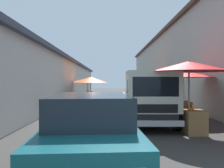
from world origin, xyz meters
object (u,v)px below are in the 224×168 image
Objects in this scene: fruit_stall_near_right at (183,80)px; delivery_truck at (149,99)px; fruit_stall_near_left at (88,83)px; parked_scooter at (66,109)px; fruit_stall_mid_lane at (140,81)px; hatchback_car at (90,131)px; fruit_stall_far_left at (190,74)px; vendor_by_crates at (173,94)px; plastic_stool at (43,142)px; fruit_stall_far_right at (91,82)px.

delivery_truck is (-2.05, 1.93, -0.74)m from fruit_stall_near_right.
parked_scooter is at bearing 179.25° from fruit_stall_near_left.
fruit_stall_mid_lane is 0.67× the size of hatchback_car.
fruit_stall_far_left is 13.61m from fruit_stall_mid_lane.
fruit_stall_far_left is 4.47m from hatchback_car.
fruit_stall_mid_lane is 4.67m from fruit_stall_near_left.
fruit_stall_mid_lane is at bearing 14.90° from vendor_by_crates.
fruit_stall_far_right is at bearing -0.42° from plastic_stool.
fruit_stall_far_left is 0.52× the size of delivery_truck.
fruit_stall_far_right reaches higher than vendor_by_crates.
parked_scooter is (-4.65, 6.26, -0.44)m from vendor_by_crates.
fruit_stall_far_left is 13.82m from fruit_stall_near_left.
fruit_stall_near_left reaches higher than plastic_stool.
delivery_truck is 4.68m from plastic_stool.
plastic_stool is (-15.42, -0.37, -1.26)m from fruit_stall_near_left.
vendor_by_crates is at bearing -29.07° from plastic_stool.
fruit_stall_near_left is 12.39m from delivery_truck.
vendor_by_crates reaches higher than hatchback_car.
fruit_stall_far_left is 8.21m from vendor_by_crates.
vendor_by_crates is 3.57× the size of plastic_stool.
fruit_stall_near_left is (2.81, 0.47, -0.06)m from fruit_stall_far_right.
fruit_stall_near_right reaches higher than plastic_stool.
fruit_stall_near_left is at bearing 28.32° from fruit_stall_near_right.
fruit_stall_mid_lane is 6.13× the size of plastic_stool.
fruit_stall_near_right is at bearing -91.45° from parked_scooter.
plastic_stool is (0.69, 1.14, -0.41)m from hatchback_car.
vendor_by_crates is at bearing -165.10° from fruit_stall_mid_lane.
fruit_stall_near_left is 0.52× the size of delivery_truck.
fruit_stall_near_right is 4.94m from vendor_by_crates.
fruit_stall_mid_lane is at bearing -83.16° from fruit_stall_near_left.
delivery_truck reaches higher than parked_scooter.
fruit_stall_near_left is at bearing 9.40° from fruit_stall_far_right.
hatchback_car is 0.81× the size of delivery_truck.
plastic_stool is (-2.37, 4.16, -1.63)m from fruit_stall_far_left.
fruit_stall_near_left reaches higher than vendor_by_crates.
fruit_stall_far_left is 1.51× the size of parked_scooter.
fruit_stall_far_right is 1.00× the size of fruit_stall_near_left.
vendor_by_crates is at bearing -129.57° from fruit_stall_near_left.
vendor_by_crates is (6.84, -2.75, -0.15)m from delivery_truck.
fruit_stall_near_right is 11.19m from fruit_stall_near_left.
hatchback_car is 9.21× the size of plastic_stool.
fruit_stall_far_left reaches higher than fruit_stall_near_right.
vendor_by_crates is (-2.26, -5.66, -0.77)m from fruit_stall_far_right.
plastic_stool is (-3.52, 3.01, -0.71)m from delivery_truck.
fruit_stall_near_left is 15.47m from plastic_stool.
fruit_stall_near_right is 7.58m from plastic_stool.
fruit_stall_far_left reaches higher than plastic_stool.
vendor_by_crates reaches higher than plastic_stool.
fruit_stall_near_left is at bearing 15.87° from delivery_truck.
fruit_stall_near_left reaches higher than delivery_truck.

